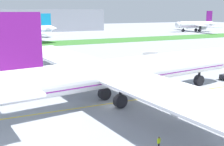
{
  "coord_description": "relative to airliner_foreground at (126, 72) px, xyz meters",
  "views": [
    {
      "loc": [
        -20.0,
        -44.81,
        17.13
      ],
      "look_at": [
        4.98,
        10.21,
        3.67
      ],
      "focal_mm": 45.25,
      "sensor_mm": 36.0,
      "label": 1
    }
  ],
  "objects": [
    {
      "name": "airliner_foreground",
      "position": [
        0.0,
        0.0,
        0.0
      ],
      "size": [
        60.83,
        99.34,
        16.9
      ],
      "color": "white",
      "rests_on": "ground"
    },
    {
      "name": "parked_airliner_far_outer",
      "position": [
        134.48,
        136.87,
        -0.11
      ],
      "size": [
        37.88,
        57.54,
        16.66
      ],
      "color": "white",
      "rests_on": "ground"
    },
    {
      "name": "apron_taxi_line",
      "position": [
        -4.01,
        -0.34,
        -5.74
      ],
      "size": [
        280.0,
        0.36,
        0.01
      ],
      "primitive_type": "cube",
      "color": "yellow",
      "rests_on": "ground"
    },
    {
      "name": "service_truck_baggage_loader",
      "position": [
        30.46,
        39.94,
        -4.31
      ],
      "size": [
        5.63,
        4.32,
        2.52
      ],
      "color": "white",
      "rests_on": "ground"
    },
    {
      "name": "grass_median_strip",
      "position": [
        -4.01,
        102.35,
        -5.69
      ],
      "size": [
        320.0,
        24.0,
        0.1
      ],
      "primitive_type": "cube",
      "color": "#38722D",
      "rests_on": "ground"
    },
    {
      "name": "ground_crew_wingwalker_port",
      "position": [
        -5.15,
        -19.19,
        -4.71
      ],
      "size": [
        0.53,
        0.43,
        1.69
      ],
      "color": "black",
      "rests_on": "ground"
    },
    {
      "name": "parked_airliner_far_right",
      "position": [
        -1.09,
        134.82,
        -0.59
      ],
      "size": [
        44.97,
        72.31,
        15.18
      ],
      "color": "white",
      "rests_on": "ground"
    },
    {
      "name": "terminal_building",
      "position": [
        11.05,
        190.82,
        3.26
      ],
      "size": [
        120.92,
        20.0,
        18.0
      ],
      "primitive_type": "cube",
      "color": "gray",
      "rests_on": "ground"
    },
    {
      "name": "ground_plane",
      "position": [
        -4.01,
        -1.67,
        -5.74
      ],
      "size": [
        600.0,
        600.0,
        0.0
      ],
      "primitive_type": "plane",
      "color": "#9399A0",
      "rests_on": "ground"
    }
  ]
}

